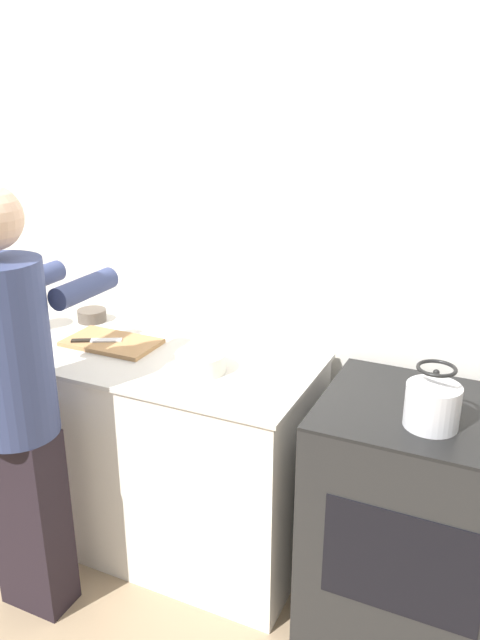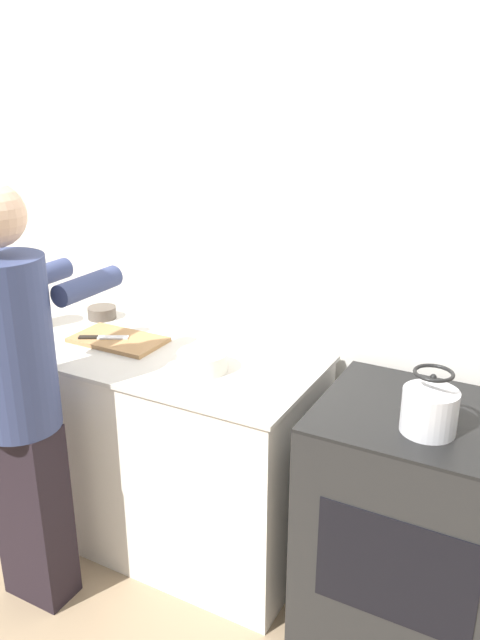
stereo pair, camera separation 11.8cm
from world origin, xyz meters
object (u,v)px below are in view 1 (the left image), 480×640
oven (417,520)px  kettle (433,401)px  person (16,395)px  knife (95,340)px  canister_jar (23,313)px  cutting_board (112,342)px  bowl_prep (201,362)px

oven → kettle: (0.02, -0.11, 0.54)m
person → oven: bearing=20.9°
knife → kettle: bearing=-32.9°
person → canister_jar: (-0.44, 0.51, 0.08)m
knife → kettle: (1.40, -0.11, 0.07)m
oven → canister_jar: bearing=180.0°
oven → person: bearing=-159.1°
oven → cutting_board: size_ratio=2.27×
kettle → person: bearing=-163.5°
canister_jar → knife: bearing=-0.4°
knife → canister_jar: bearing=151.2°
cutting_board → kettle: bearing=-6.1°
oven → kettle: 0.55m
person → knife: size_ratio=8.12×
person → kettle: 1.42m
knife → bowl_prep: bearing=-32.9°
oven → canister_jar: size_ratio=5.23×
cutting_board → bowl_prep: size_ratio=2.03×
kettle → bowl_prep: 0.88m
oven → person: (-1.34, -0.51, 0.45)m
oven → person: 1.50m
canister_jar → bowl_prep: bearing=-2.7°
kettle → canister_jar: bearing=176.4°
oven → kettle: size_ratio=4.33×
bowl_prep → cutting_board: bearing=170.9°
cutting_board → knife: size_ratio=1.96×
person → cutting_board: (0.01, 0.54, -0.00)m
person → bowl_prep: 0.67m
person → bowl_prep: person is taller
cutting_board → kettle: (1.34, -0.14, 0.08)m
kettle → bowl_prep: kettle is taller
person → canister_jar: size_ratio=9.53×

